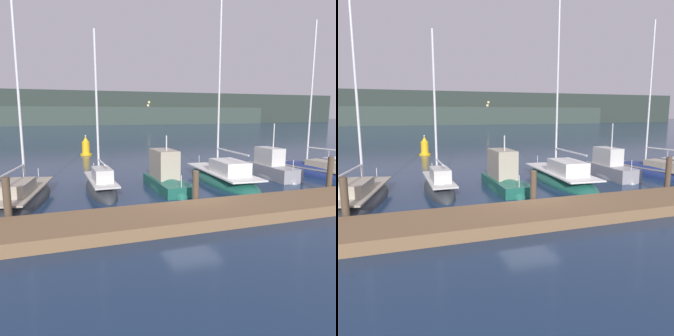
# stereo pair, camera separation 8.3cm
# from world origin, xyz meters

# --- Properties ---
(ground_plane) EXTENTS (400.00, 400.00, 0.00)m
(ground_plane) POSITION_xyz_m (0.00, 0.00, 0.00)
(ground_plane) COLOR #192D4C
(dock) EXTENTS (39.28, 2.80, 0.45)m
(dock) POSITION_xyz_m (0.00, -2.20, 0.23)
(dock) COLOR brown
(dock) RESTS_ON ground
(mooring_pile_1) EXTENTS (0.28, 0.28, 1.87)m
(mooring_pile_1) POSITION_xyz_m (-7.59, -0.55, 0.94)
(mooring_pile_1) COLOR #4C3D2D
(mooring_pile_1) RESTS_ON ground
(mooring_pile_2) EXTENTS (0.28, 0.28, 1.66)m
(mooring_pile_2) POSITION_xyz_m (0.00, -0.55, 0.83)
(mooring_pile_2) COLOR #4C3D2D
(mooring_pile_2) RESTS_ON ground
(mooring_pile_3) EXTENTS (0.28, 0.28, 1.96)m
(mooring_pile_3) POSITION_xyz_m (7.59, -0.55, 0.98)
(mooring_pile_3) COLOR #4C3D2D
(mooring_pile_3) RESTS_ON ground
(sailboat_berth_3) EXTENTS (3.36, 7.37, 11.39)m
(sailboat_berth_3) POSITION_xyz_m (-7.41, 2.86, 0.12)
(sailboat_berth_3) COLOR #2D3338
(sailboat_berth_3) RESTS_ON ground
(sailboat_berth_4) EXTENTS (1.55, 5.77, 9.13)m
(sailboat_berth_4) POSITION_xyz_m (-3.58, 3.93, 0.15)
(sailboat_berth_4) COLOR #2D3338
(sailboat_berth_4) RESTS_ON ground
(motorboat_berth_5) EXTENTS (1.65, 5.12, 3.68)m
(motorboat_berth_5) POSITION_xyz_m (-0.03, 3.38, 0.33)
(motorboat_berth_5) COLOR #195647
(motorboat_berth_5) RESTS_ON ground
(sailboat_berth_6) EXTENTS (2.93, 8.49, 12.60)m
(sailboat_berth_6) POSITION_xyz_m (3.93, 4.21, 0.16)
(sailboat_berth_6) COLOR #195647
(sailboat_berth_6) RESTS_ON ground
(motorboat_berth_7) EXTENTS (1.62, 4.69, 4.13)m
(motorboat_berth_7) POSITION_xyz_m (7.59, 4.18, 0.33)
(motorboat_berth_7) COLOR gray
(motorboat_berth_7) RESTS_ON ground
(sailboat_berth_8) EXTENTS (3.45, 7.86, 11.07)m
(sailboat_berth_8) POSITION_xyz_m (11.11, 4.23, 0.09)
(sailboat_berth_8) COLOR navy
(sailboat_berth_8) RESTS_ON ground
(channel_buoy) EXTENTS (1.14, 1.14, 2.01)m
(channel_buoy) POSITION_xyz_m (-2.86, 20.13, 0.76)
(channel_buoy) COLOR gold
(channel_buoy) RESTS_ON ground
(hillside_backdrop) EXTENTS (240.00, 23.00, 12.44)m
(hillside_backdrop) POSITION_xyz_m (0.74, 118.08, 5.73)
(hillside_backdrop) COLOR #28332D
(hillside_backdrop) RESTS_ON ground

